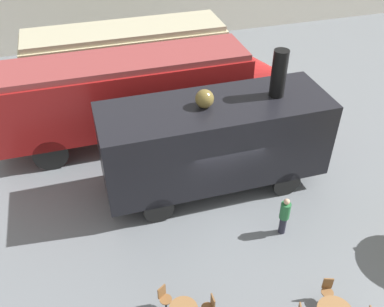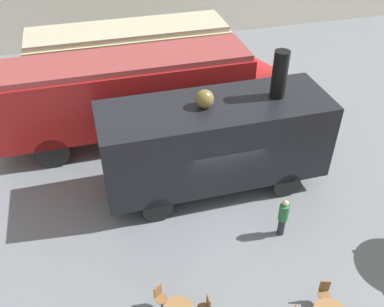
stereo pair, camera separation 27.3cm
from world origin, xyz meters
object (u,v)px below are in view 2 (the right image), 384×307
passenger_coach_vintage (130,58)px  streamlined_locomotive (142,90)px  visitor_person (283,216)px  steam_locomotive (215,139)px

passenger_coach_vintage → streamlined_locomotive: (-0.04, -3.74, 0.22)m
visitor_person → steam_locomotive: bearing=115.7°
visitor_person → passenger_coach_vintage: bearing=107.5°
streamlined_locomotive → steam_locomotive: 4.42m
steam_locomotive → visitor_person: (1.47, -3.04, -1.34)m
streamlined_locomotive → steam_locomotive: (1.96, -3.96, -0.19)m
passenger_coach_vintage → streamlined_locomotive: bearing=-90.6°
passenger_coach_vintage → steam_locomotive: steam_locomotive is taller
steam_locomotive → streamlined_locomotive: bearing=116.3°
streamlined_locomotive → passenger_coach_vintage: bearing=89.4°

